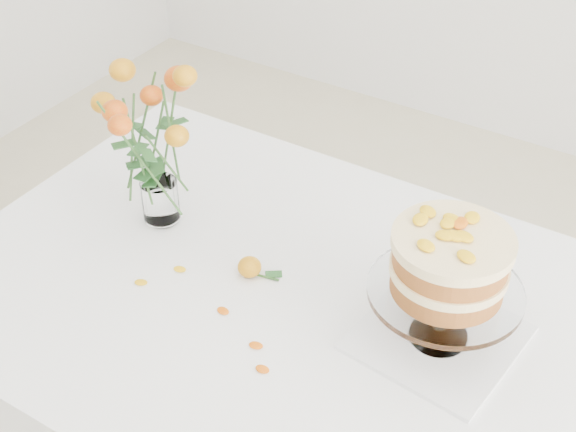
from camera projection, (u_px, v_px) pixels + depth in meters
name	position (u px, v px, depth m)	size (l,w,h in m)	color
table	(306.00, 334.00, 1.55)	(1.43, 0.93, 0.76)	tan
napkin	(438.00, 338.00, 1.43)	(0.26, 0.26, 0.01)	silver
cake_stand	(449.00, 269.00, 1.33)	(0.27, 0.27, 0.24)	white
rose_vase	(152.00, 127.00, 1.56)	(0.32, 0.32, 0.39)	white
loose_rose_near	(250.00, 267.00, 1.56)	(0.08, 0.05, 0.04)	orange
stray_petal_a	(223.00, 311.00, 1.48)	(0.03, 0.02, 0.00)	yellow
stray_petal_b	(256.00, 346.00, 1.42)	(0.03, 0.02, 0.00)	yellow
stray_petal_c	(262.00, 369.00, 1.37)	(0.03, 0.02, 0.00)	yellow
stray_petal_d	(180.00, 269.00, 1.58)	(0.03, 0.02, 0.00)	yellow
stray_petal_e	(141.00, 283.00, 1.55)	(0.03, 0.02, 0.00)	yellow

